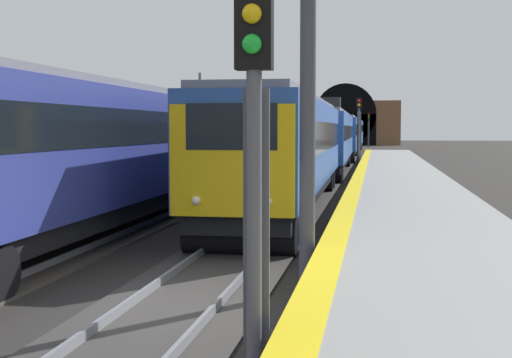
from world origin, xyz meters
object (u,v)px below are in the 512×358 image
train_main_approaching (336,136)px  catenary_mast_near (201,117)px  railway_signal_mid (359,128)px  train_adjacent_platform (193,142)px  railway_signal_near (254,143)px  overhead_signal_gantry (82,13)px  railway_signal_far (369,126)px

train_main_approaching → catenary_mast_near: 10.98m
railway_signal_mid → catenary_mast_near: (5.73, 12.81, 0.84)m
train_adjacent_platform → train_main_approaching: bearing=-8.9°
railway_signal_near → catenary_mast_near: size_ratio=0.62×
train_adjacent_platform → overhead_signal_gantry: bearing=-172.6°
railway_signal_mid → railway_signal_near: bearing=0.0°
railway_signal_near → railway_signal_far: bearing=-180.0°
train_main_approaching → railway_signal_near: (-49.47, -1.97, 0.50)m
train_main_approaching → train_adjacent_platform: size_ratio=2.06×
railway_signal_mid → railway_signal_far: railway_signal_far is taller
railway_signal_mid → overhead_signal_gantry: (-37.58, 4.11, 2.10)m
train_main_approaching → catenary_mast_near: catenary_mast_near is taller
train_main_approaching → railway_signal_far: (53.26, -1.97, 0.86)m
overhead_signal_gantry → railway_signal_mid: bearing=-6.2°
train_main_approaching → railway_signal_mid: railway_signal_mid is taller
overhead_signal_gantry → catenary_mast_near: bearing=11.4°
train_adjacent_platform → railway_signal_far: bearing=-4.6°
railway_signal_mid → train_main_approaching: bearing=-163.5°
overhead_signal_gantry → train_adjacent_platform: bearing=7.6°
catenary_mast_near → overhead_signal_gantry: bearing=-168.6°
train_adjacent_platform → overhead_signal_gantry: 16.33m
railway_signal_near → overhead_signal_gantry: overhead_signal_gantry is taller
railway_signal_mid → railway_signal_far: 59.92m
railway_signal_far → train_adjacent_platform: bearing=-4.4°
railway_signal_near → catenary_mast_near: 50.21m
catenary_mast_near → train_adjacent_platform: bearing=-166.5°
train_main_approaching → railway_signal_near: train_main_approaching is taller
train_main_approaching → train_adjacent_platform: (-28.28, 4.28, 0.08)m
catenary_mast_near → railway_signal_near: bearing=-165.2°
train_adjacent_platform → railway_signal_mid: size_ratio=8.03×
railway_signal_far → overhead_signal_gantry: overhead_signal_gantry is taller
catenary_mast_near → train_main_approaching: bearing=-85.1°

